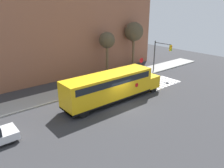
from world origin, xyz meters
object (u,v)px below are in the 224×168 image
Objects in this scene: school_bus at (112,85)px; traffic_light at (160,52)px; tree_near_sidewalk at (134,32)px; tree_far_sidewalk at (107,41)px; stop_sign at (141,64)px.

traffic_light is (11.86, 3.36, 1.35)m from school_bus.
tree_near_sidewalk reaches higher than traffic_light.
traffic_light is 7.87m from tree_far_sidewalk.
school_bus is at bearing -143.74° from tree_near_sidewalk.
school_bus is 1.92× the size of tree_far_sidewalk.
traffic_light is at bearing -35.95° from tree_far_sidewalk.
stop_sign is 5.80m from tree_far_sidewalk.
tree_far_sidewalk reaches higher than stop_sign.
tree_far_sidewalk reaches higher than traffic_light.
stop_sign is 0.36× the size of tree_near_sidewalk.
traffic_light is (2.75, -1.07, 1.42)m from stop_sign.
stop_sign is 0.54× the size of traffic_light.
school_bus is 1.64× the size of tree_near_sidewalk.
tree_near_sidewalk is (2.25, 3.91, 3.88)m from stop_sign.
tree_near_sidewalk reaches higher than tree_far_sidewalk.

